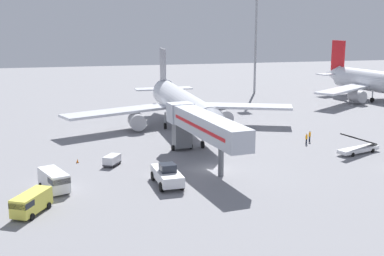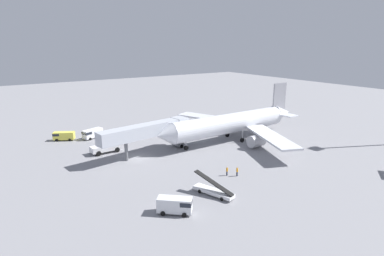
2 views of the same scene
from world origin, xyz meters
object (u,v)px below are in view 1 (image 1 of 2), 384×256
at_px(service_van_near_right, 31,202).
at_px(ground_crew_worker_foreground, 306,139).
at_px(safety_cone_alpha, 77,161).
at_px(airplane_background, 384,83).
at_px(belt_loader_truck, 358,148).
at_px(apron_light_mast, 256,8).
at_px(ground_crew_worker_midground, 310,136).
at_px(pushback_tug, 167,175).
at_px(baggage_cart_near_left, 112,160).
at_px(airplane_at_gate, 181,105).
at_px(service_van_rear_right, 54,180).
at_px(jet_bridge, 202,125).

bearing_deg(service_van_near_right, ground_crew_worker_foreground, 26.80).
relative_size(safety_cone_alpha, airplane_background, 0.01).
relative_size(belt_loader_truck, apron_light_mast, 0.23).
bearing_deg(ground_crew_worker_midground, airplane_background, 42.81).
bearing_deg(pushback_tug, safety_cone_alpha, 129.71).
xyz_separation_m(ground_crew_worker_foreground, airplane_background, (35.68, 33.30, 3.56)).
bearing_deg(belt_loader_truck, apron_light_mast, 83.72).
xyz_separation_m(pushback_tug, service_van_near_right, (-14.88, -5.68, -0.01)).
relative_size(baggage_cart_near_left, ground_crew_worker_midground, 1.75).
height_order(belt_loader_truck, ground_crew_worker_midground, belt_loader_truck).
height_order(airplane_at_gate, pushback_tug, airplane_at_gate).
height_order(baggage_cart_near_left, ground_crew_worker_foreground, ground_crew_worker_foreground).
distance_m(service_van_rear_right, ground_crew_worker_foreground, 39.78).
bearing_deg(ground_crew_worker_foreground, ground_crew_worker_midground, 48.47).
bearing_deg(jet_bridge, airplane_background, 36.18).
distance_m(ground_crew_worker_midground, safety_cone_alpha, 36.12).
xyz_separation_m(service_van_rear_right, baggage_cart_near_left, (7.17, 8.78, -0.55)).
height_order(baggage_cart_near_left, apron_light_mast, apron_light_mast).
bearing_deg(service_van_rear_right, safety_cone_alpha, 76.30).
relative_size(service_van_near_right, apron_light_mast, 0.16).
xyz_separation_m(belt_loader_truck, ground_crew_worker_foreground, (-4.85, 6.79, 0.12)).
distance_m(jet_bridge, belt_loader_truck, 23.68).
distance_m(belt_loader_truck, safety_cone_alpha, 39.83).
bearing_deg(belt_loader_truck, jet_bridge, 178.67).
bearing_deg(airplane_background, baggage_cart_near_left, -150.09).
xyz_separation_m(airplane_at_gate, airplane_background, (52.10, 17.84, 0.11)).
bearing_deg(ground_crew_worker_foreground, airplane_at_gate, 136.72).
bearing_deg(ground_crew_worker_foreground, jet_bridge, -161.23).
distance_m(belt_loader_truck, service_van_rear_right, 42.82).
height_order(belt_loader_truck, service_van_near_right, belt_loader_truck).
xyz_separation_m(pushback_tug, airplane_background, (60.37, 47.60, 3.23)).
xyz_separation_m(jet_bridge, airplane_background, (54.09, 39.55, -0.74)).
distance_m(ground_crew_worker_foreground, safety_cone_alpha, 34.79).
height_order(pushback_tug, belt_loader_truck, belt_loader_truck).
height_order(service_van_near_right, airplane_background, airplane_background).
bearing_deg(service_van_rear_right, belt_loader_truck, 8.92).
bearing_deg(baggage_cart_near_left, airplane_background, 29.91).
distance_m(ground_crew_worker_foreground, airplane_background, 48.94).
relative_size(belt_loader_truck, safety_cone_alpha, 13.40).
relative_size(jet_bridge, apron_light_mast, 0.68).
xyz_separation_m(safety_cone_alpha, airplane_background, (70.40, 35.53, 4.18)).
bearing_deg(ground_crew_worker_foreground, service_van_near_right, -153.20).
relative_size(belt_loader_truck, service_van_near_right, 1.38).
xyz_separation_m(service_van_near_right, airplane_background, (75.25, 53.28, 3.24)).
bearing_deg(ground_crew_worker_foreground, safety_cone_alpha, -176.32).
height_order(jet_bridge, ground_crew_worker_foreground, jet_bridge).
bearing_deg(pushback_tug, airplane_at_gate, 74.47).
height_order(jet_bridge, baggage_cart_near_left, jet_bridge).
distance_m(baggage_cart_near_left, safety_cone_alpha, 5.08).
distance_m(pushback_tug, ground_crew_worker_foreground, 28.53).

